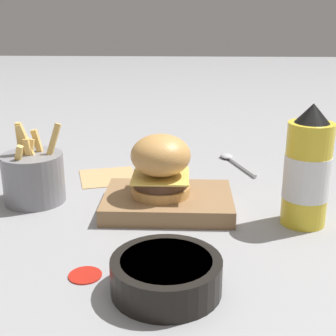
% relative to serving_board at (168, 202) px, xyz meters
% --- Properties ---
extents(ground_plane, '(6.00, 6.00, 0.00)m').
position_rel_serving_board_xyz_m(ground_plane, '(-0.02, 0.00, -0.01)').
color(ground_plane, gray).
extents(serving_board, '(0.23, 0.16, 0.03)m').
position_rel_serving_board_xyz_m(serving_board, '(0.00, 0.00, 0.00)').
color(serving_board, olive).
rests_on(serving_board, ground_plane).
extents(burger, '(0.11, 0.11, 0.11)m').
position_rel_serving_board_xyz_m(burger, '(0.01, 0.00, 0.07)').
color(burger, tan).
rests_on(burger, serving_board).
extents(ketchup_bottle, '(0.08, 0.08, 0.21)m').
position_rel_serving_board_xyz_m(ketchup_bottle, '(-0.23, 0.05, 0.08)').
color(ketchup_bottle, yellow).
rests_on(ketchup_bottle, ground_plane).
extents(fries_basket, '(0.11, 0.11, 0.15)m').
position_rel_serving_board_xyz_m(fries_basket, '(0.25, -0.03, 0.03)').
color(fries_basket, slate).
rests_on(fries_basket, ground_plane).
extents(side_bowl, '(0.14, 0.14, 0.05)m').
position_rel_serving_board_xyz_m(side_bowl, '(-0.01, 0.26, 0.01)').
color(side_bowl, black).
rests_on(side_bowl, ground_plane).
extents(spoon, '(0.07, 0.17, 0.01)m').
position_rel_serving_board_xyz_m(spoon, '(-0.14, -0.29, -0.01)').
color(spoon, '#B2B2B7').
rests_on(spoon, ground_plane).
extents(ketchup_puddle, '(0.05, 0.05, 0.00)m').
position_rel_serving_board_xyz_m(ketchup_puddle, '(0.10, 0.23, -0.01)').
color(ketchup_puddle, '#B21E14').
rests_on(ketchup_puddle, ground_plane).
extents(parchment_square, '(0.15, 0.15, 0.00)m').
position_rel_serving_board_xyz_m(parchment_square, '(0.14, -0.17, -0.01)').
color(parchment_square, tan).
rests_on(parchment_square, ground_plane).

